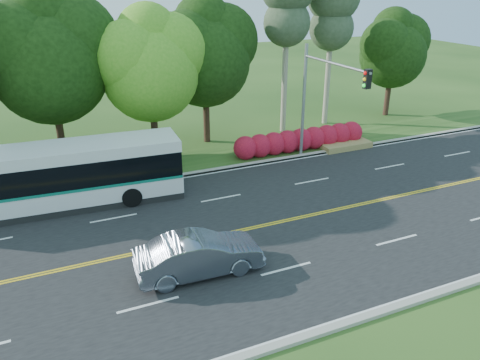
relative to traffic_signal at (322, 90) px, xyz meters
name	(u,v)px	position (x,y,z in m)	size (l,w,h in m)	color
ground	(259,227)	(-6.49, -5.40, -4.67)	(120.00, 120.00, 0.00)	#254617
road	(259,227)	(-6.49, -5.40, -4.66)	(60.00, 14.00, 0.02)	black
curb_north	(206,171)	(-6.49, 1.75, -4.60)	(60.00, 0.30, 0.15)	#A29E92
curb_south	(353,322)	(-6.49, -12.55, -4.60)	(60.00, 0.30, 0.15)	#A29E92
grass_verge	(196,161)	(-6.49, 3.60, -4.62)	(60.00, 4.00, 0.10)	#254617
lane_markings	(257,227)	(-6.59, -5.40, -4.65)	(57.60, 13.82, 0.00)	gold
tree_row	(90,49)	(-11.65, 6.73, 2.06)	(44.70, 9.10, 13.84)	black
bougainvillea_hedge	(304,140)	(0.69, 2.75, -3.95)	(9.50, 2.25, 1.50)	maroon
traffic_signal	(322,90)	(0.00, 0.00, 0.00)	(0.42, 6.10, 7.00)	gray
transit_bus	(56,178)	(-14.70, 0.40, -3.10)	(12.14, 3.30, 3.14)	silver
sedan	(199,255)	(-10.20, -7.78, -3.85)	(1.71, 4.89, 1.61)	slate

